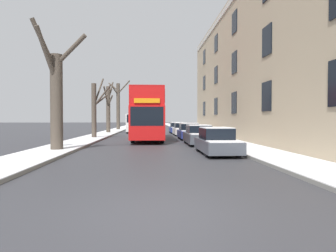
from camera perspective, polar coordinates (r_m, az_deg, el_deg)
name	(u,v)px	position (r m, az deg, el deg)	size (l,w,h in m)	color
ground_plane	(160,211)	(6.17, -1.58, -15.90)	(320.00, 320.00, 0.00)	#38383D
sidewalk_left	(123,128)	(59.17, -8.64, -0.39)	(2.55, 130.00, 0.16)	gray
sidewalk_right	(180,128)	(59.20, 2.27, -0.38)	(2.55, 130.00, 0.16)	gray
terrace_facade_right	(287,66)	(27.82, 21.67, 10.54)	(9.10, 40.11, 12.65)	tan
bare_tree_left_0	(56,95)	(17.66, -20.57, 5.52)	(2.87, 1.92, 7.08)	#4C4238
bare_tree_left_1	(95,109)	(28.51, -13.75, 3.21)	(1.85, 1.73, 5.76)	#4C4238
bare_tree_left_2	(108,108)	(38.52, -11.30, 3.46)	(1.05, 3.80, 6.65)	#4C4238
bare_tree_left_3	(118,105)	(49.81, -9.48, 4.05)	(3.83, 3.09, 8.17)	#4C4238
double_decker_bus	(148,113)	(26.14, -3.90, 2.55)	(2.58, 10.76, 4.22)	red
parked_car_0	(217,142)	(15.87, 9.27, -2.97)	(1.73, 4.36, 1.40)	#474C56
parked_car_1	(199,135)	(21.58, 5.88, -1.79)	(1.83, 4.39, 1.42)	#474C56
parked_car_2	(189,132)	(27.13, 3.98, -1.11)	(1.79, 4.23, 1.50)	navy
parked_car_3	(181,129)	(33.60, 2.56, -0.67)	(1.70, 4.43, 1.43)	silver
parked_car_4	(177,128)	(39.28, 1.70, -0.39)	(1.83, 4.51, 1.44)	navy
oncoming_van	(135,123)	(40.16, -6.29, 0.63)	(2.05, 5.23, 2.51)	white
pedestrian_left_sidewalk	(57,132)	(19.77, -20.35, -1.15)	(0.40, 0.40, 1.83)	navy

